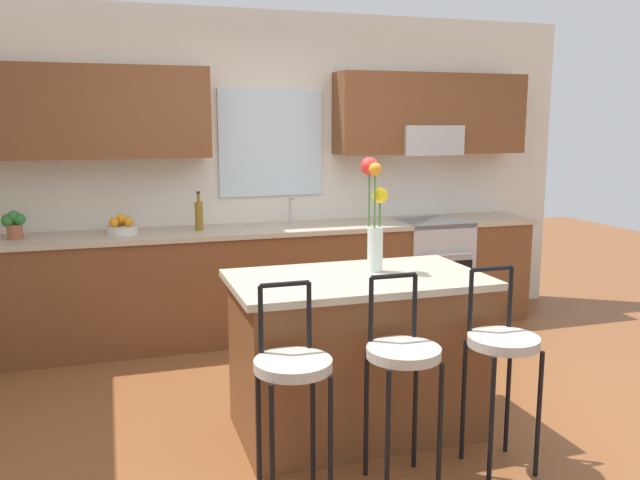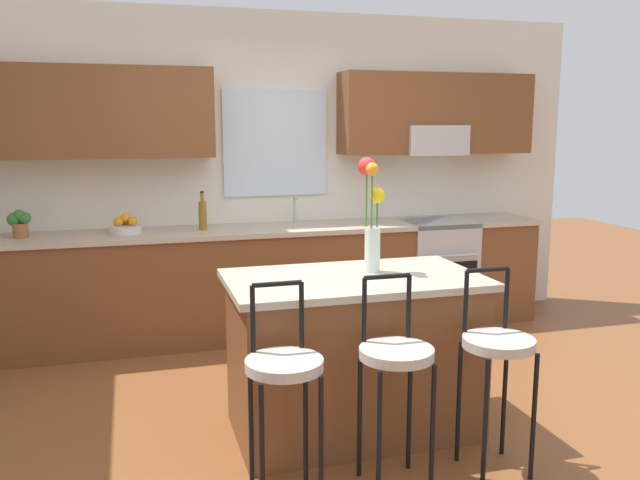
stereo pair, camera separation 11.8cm
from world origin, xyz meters
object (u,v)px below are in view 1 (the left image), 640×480
at_px(kitchen_island, 357,353).
at_px(flower_vase, 374,212).
at_px(bar_stool_near, 293,375).
at_px(bar_stool_middle, 403,362).
at_px(bar_stool_far, 502,350).
at_px(oven_range, 429,270).
at_px(fruit_bowl_oranges, 122,227).
at_px(potted_plant_small, 14,224).
at_px(bottle_olive_oil, 199,215).

bearing_deg(kitchen_island, flower_vase, 32.68).
distance_m(bar_stool_near, bar_stool_middle, 0.55).
bearing_deg(bar_stool_far, oven_range, 71.00).
relative_size(bar_stool_far, flower_vase, 1.58).
relative_size(bar_stool_near, bar_stool_far, 1.00).
height_order(oven_range, flower_vase, flower_vase).
bearing_deg(kitchen_island, fruit_bowl_oranges, 122.98).
bearing_deg(bar_stool_near, flower_vase, 46.07).
distance_m(oven_range, flower_vase, 2.34).
distance_m(fruit_bowl_oranges, potted_plant_small, 0.77).
xyz_separation_m(kitchen_island, fruit_bowl_oranges, (-1.23, 1.90, 0.51)).
bearing_deg(bar_stool_near, oven_range, 51.86).
relative_size(bar_stool_near, bottle_olive_oil, 3.33).
height_order(flower_vase, bottle_olive_oil, flower_vase).
bearing_deg(potted_plant_small, bar_stool_near, -60.17).
bearing_deg(bottle_olive_oil, fruit_bowl_oranges, 179.57).
bearing_deg(bottle_olive_oil, bar_stool_near, -88.07).
distance_m(oven_range, bar_stool_far, 2.64).
bearing_deg(bar_stool_far, kitchen_island, 131.40).
bearing_deg(bar_stool_far, fruit_bowl_oranges, 125.24).
distance_m(bar_stool_near, potted_plant_small, 2.93).
relative_size(oven_range, potted_plant_small, 4.30).
height_order(oven_range, bottle_olive_oil, bottle_olive_oil).
distance_m(bar_stool_far, flower_vase, 1.04).
bearing_deg(bar_stool_middle, bar_stool_far, 0.00).
height_order(fruit_bowl_oranges, potted_plant_small, potted_plant_small).
relative_size(bar_stool_far, potted_plant_small, 4.87).
relative_size(oven_range, kitchen_island, 0.64).
height_order(bottle_olive_oil, potted_plant_small, bottle_olive_oil).
distance_m(bottle_olive_oil, potted_plant_small, 1.36).
height_order(bar_stool_far, flower_vase, flower_vase).
height_order(oven_range, bar_stool_near, bar_stool_near).
xyz_separation_m(kitchen_island, flower_vase, (0.13, 0.09, 0.80)).
bearing_deg(bar_stool_near, bar_stool_far, 0.00).
height_order(fruit_bowl_oranges, bottle_olive_oil, bottle_olive_oil).
bearing_deg(potted_plant_small, bar_stool_far, -44.71).
height_order(bar_stool_near, bar_stool_far, same).
xyz_separation_m(flower_vase, bottle_olive_oil, (-0.77, 1.81, -0.22)).
bearing_deg(kitchen_island, bar_stool_far, -48.60).
distance_m(flower_vase, fruit_bowl_oranges, 2.29).
bearing_deg(kitchen_island, bottle_olive_oil, 108.53).
bearing_deg(fruit_bowl_oranges, potted_plant_small, -179.75).
distance_m(oven_range, bar_stool_middle, 2.87).
xyz_separation_m(bar_stool_far, fruit_bowl_oranges, (-1.78, 2.52, 0.34)).
relative_size(kitchen_island, bar_stool_middle, 1.37).
bearing_deg(bar_stool_middle, flower_vase, 79.34).
distance_m(oven_range, fruit_bowl_oranges, 2.69).
distance_m(flower_vase, bottle_olive_oil, 1.98).
distance_m(kitchen_island, fruit_bowl_oranges, 2.32).
height_order(oven_range, bar_stool_far, bar_stool_far).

